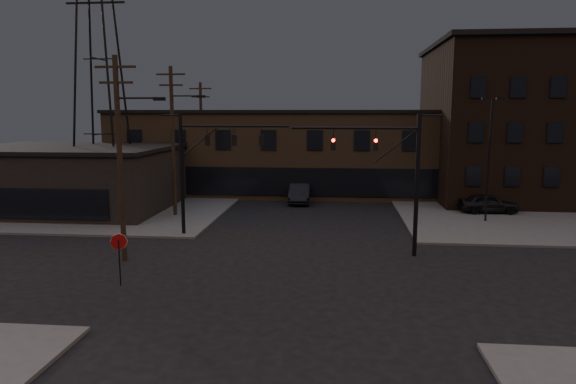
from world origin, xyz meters
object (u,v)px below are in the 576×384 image
object	(u,v)px
parked_car_lot_a	(488,203)
stop_sign	(119,247)
traffic_signal_far	(201,160)
car_crossing	(300,193)
parked_car_lot_b	(520,198)
traffic_signal_near	(397,169)

from	to	relation	value
parked_car_lot_a	stop_sign	bearing A→B (deg)	129.37
traffic_signal_far	parked_car_lot_a	distance (m)	23.12
stop_sign	car_crossing	bearing A→B (deg)	73.96
parked_car_lot_a	traffic_signal_far	bearing A→B (deg)	112.29
parked_car_lot_b	car_crossing	size ratio (longest dim) A/B	0.91
traffic_signal_near	traffic_signal_far	xyz separation A→B (m)	(-12.07, 3.50, 0.08)
traffic_signal_far	car_crossing	distance (m)	14.97
stop_sign	car_crossing	distance (m)	24.27
traffic_signal_far	car_crossing	size ratio (longest dim) A/B	1.54
stop_sign	parked_car_lot_b	size ratio (longest dim) A/B	0.52
parked_car_lot_a	traffic_signal_near	bearing A→B (deg)	143.94
traffic_signal_far	parked_car_lot_a	world-z (taller)	traffic_signal_far
traffic_signal_far	parked_car_lot_b	bearing A→B (deg)	27.73
parked_car_lot_a	parked_car_lot_b	world-z (taller)	parked_car_lot_a
car_crossing	stop_sign	bearing A→B (deg)	-107.93
traffic_signal_near	traffic_signal_far	bearing A→B (deg)	163.83
parked_car_lot_a	car_crossing	xyz separation A→B (m)	(-15.37, 4.07, -0.06)
traffic_signal_near	stop_sign	world-z (taller)	traffic_signal_near
traffic_signal_far	parked_car_lot_b	distance (m)	27.87
traffic_signal_far	parked_car_lot_b	xyz separation A→B (m)	(24.39, 12.82, -4.17)
stop_sign	parked_car_lot_b	bearing A→B (deg)	41.62
stop_sign	car_crossing	size ratio (longest dim) A/B	0.48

